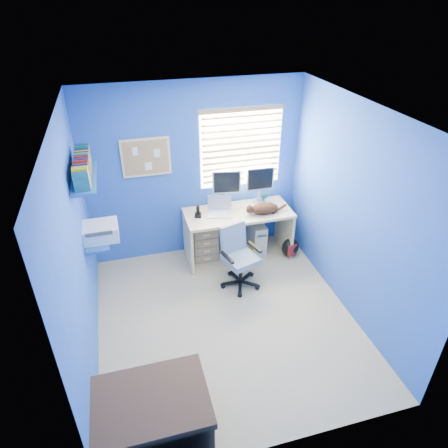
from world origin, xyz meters
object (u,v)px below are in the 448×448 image
object	(u,v)px
laptop	(219,207)
office_chair	(239,264)
desk	(238,234)
cat	(265,209)
tower_pc	(257,235)

from	to	relation	value
laptop	office_chair	bearing A→B (deg)	-66.31
desk	cat	xyz separation A→B (m)	(0.34, -0.13, 0.44)
cat	office_chair	bearing A→B (deg)	-133.87
cat	office_chair	xyz separation A→B (m)	(-0.52, -0.50, -0.49)
office_chair	laptop	bearing A→B (deg)	98.74
tower_pc	office_chair	distance (m)	0.89
desk	office_chair	bearing A→B (deg)	-105.58
desk	laptop	bearing A→B (deg)	-179.46
desk	cat	bearing A→B (deg)	-21.14
cat	tower_pc	distance (m)	0.63
desk	laptop	size ratio (longest dim) A/B	4.56
office_chair	cat	bearing A→B (deg)	44.07
office_chair	tower_pc	bearing A→B (deg)	55.17
desk	tower_pc	distance (m)	0.37
desk	laptop	distance (m)	0.55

